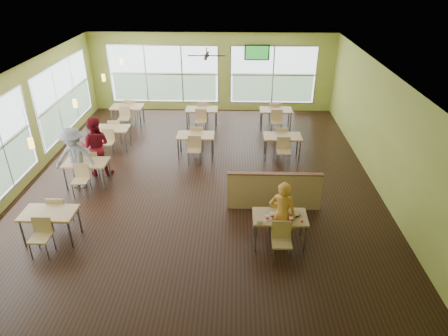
{
  "coord_description": "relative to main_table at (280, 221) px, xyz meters",
  "views": [
    {
      "loc": [
        0.98,
        -10.33,
        5.82
      ],
      "look_at": [
        0.71,
        -1.33,
        1.05
      ],
      "focal_mm": 32.0,
      "sensor_mm": 36.0,
      "label": 1
    }
  ],
  "objects": [
    {
      "name": "cup_red_near",
      "position": [
        0.08,
        -0.08,
        0.18
      ],
      "size": [
        0.09,
        0.09,
        0.31
      ],
      "color": "white",
      "rests_on": "main_table"
    },
    {
      "name": "cup_red_far",
      "position": [
        0.21,
        -0.22,
        0.19
      ],
      "size": [
        0.09,
        0.09,
        0.34
      ],
      "color": "white",
      "rests_on": "main_table"
    },
    {
      "name": "wrapper_right",
      "position": [
        0.16,
        -0.3,
        0.13
      ],
      "size": [
        0.15,
        0.15,
        0.03
      ],
      "primitive_type": "ellipsoid",
      "rotation": [
        0.0,
        0.0,
        0.32
      ],
      "color": "#AB8452",
      "rests_on": "main_table"
    },
    {
      "name": "main_table",
      "position": [
        0.0,
        0.0,
        0.0
      ],
      "size": [
        1.22,
        1.52,
        0.87
      ],
      "color": "tan",
      "rests_on": "floor"
    },
    {
      "name": "wrapper_mid",
      "position": [
        0.11,
        0.19,
        0.14
      ],
      "size": [
        0.23,
        0.21,
        0.05
      ],
      "primitive_type": "ellipsoid",
      "rotation": [
        0.0,
        0.0,
        -0.18
      ],
      "color": "#AB8452",
      "rests_on": "main_table"
    },
    {
      "name": "window_bays",
      "position": [
        -4.65,
        6.08,
        0.85
      ],
      "size": [
        9.24,
        10.24,
        2.38
      ],
      "color": "white",
      "rests_on": "room"
    },
    {
      "name": "ceiling_fan",
      "position": [
        -2.0,
        6.0,
        2.32
      ],
      "size": [
        1.25,
        1.25,
        0.29
      ],
      "color": "#2D2119",
      "rests_on": "ceiling"
    },
    {
      "name": "man_plaid",
      "position": [
        0.04,
        -0.06,
        0.19
      ],
      "size": [
        0.7,
        0.56,
        1.65
      ],
      "primitive_type": "imported",
      "rotation": [
        0.0,
        0.0,
        2.82
      ],
      "color": "orange",
      "rests_on": "floor"
    },
    {
      "name": "tv_backwall",
      "position": [
        -0.2,
        8.9,
        1.82
      ],
      "size": [
        1.0,
        0.07,
        0.6
      ],
      "color": "black",
      "rests_on": "wall_back"
    },
    {
      "name": "half_wall_divider",
      "position": [
        0.0,
        1.45,
        -0.11
      ],
      "size": [
        2.4,
        0.14,
        1.04
      ],
      "color": "tan",
      "rests_on": "floor"
    },
    {
      "name": "ketchup_cup",
      "position": [
        0.46,
        -0.2,
        0.13
      ],
      "size": [
        0.06,
        0.06,
        0.02
      ],
      "primitive_type": "cylinder",
      "color": "red",
      "rests_on": "main_table"
    },
    {
      "name": "dining_tables",
      "position": [
        -3.05,
        4.71,
        -0.0
      ],
      "size": [
        6.92,
        8.72,
        0.87
      ],
      "color": "tan",
      "rests_on": "floor"
    },
    {
      "name": "food_basket",
      "position": [
        0.33,
        0.06,
        0.15
      ],
      "size": [
        0.26,
        0.26,
        0.06
      ],
      "color": "black",
      "rests_on": "main_table"
    },
    {
      "name": "pendant_lights",
      "position": [
        -5.2,
        3.68,
        1.82
      ],
      "size": [
        0.11,
        7.31,
        0.86
      ],
      "color": "#2D2119",
      "rests_on": "ceiling"
    },
    {
      "name": "patron_grey",
      "position": [
        -5.44,
        2.43,
        0.26
      ],
      "size": [
        1.19,
        0.73,
        1.78
      ],
      "primitive_type": "imported",
      "rotation": [
        0.0,
        0.0,
        -0.05
      ],
      "color": "slate",
      "rests_on": "floor"
    },
    {
      "name": "room",
      "position": [
        -2.0,
        3.0,
        0.97
      ],
      "size": [
        12.0,
        12.04,
        3.2
      ],
      "color": "black",
      "rests_on": "ground"
    },
    {
      "name": "patron_maroon",
      "position": [
        -5.12,
        3.21,
        0.27
      ],
      "size": [
        0.91,
        0.73,
        1.8
      ],
      "primitive_type": "imported",
      "rotation": [
        0.0,
        0.0,
        3.2
      ],
      "color": "maroon",
      "rests_on": "floor"
    },
    {
      "name": "cup_blue",
      "position": [
        -0.3,
        -0.16,
        0.19
      ],
      "size": [
        0.09,
        0.09,
        0.33
      ],
      "color": "white",
      "rests_on": "main_table"
    },
    {
      "name": "cup_yellow",
      "position": [
        -0.18,
        -0.09,
        0.19
      ],
      "size": [
        0.1,
        0.1,
        0.36
      ],
      "color": "white",
      "rests_on": "main_table"
    },
    {
      "name": "wrapper_left",
      "position": [
        -0.47,
        -0.26,
        0.14
      ],
      "size": [
        0.17,
        0.16,
        0.04
      ],
      "primitive_type": "ellipsoid",
      "rotation": [
        0.0,
        0.0,
        -0.22
      ],
      "color": "#AB8452",
      "rests_on": "main_table"
    }
  ]
}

